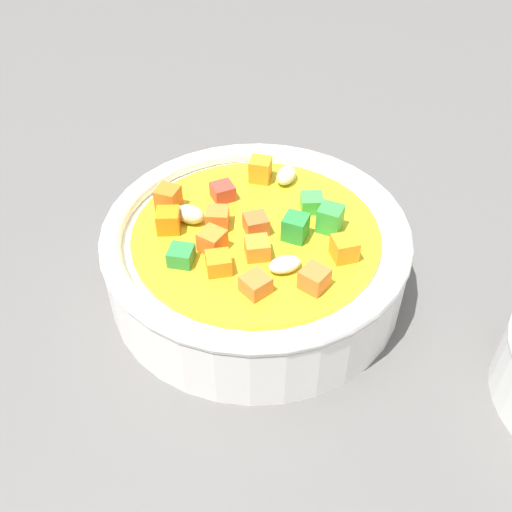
% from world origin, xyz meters
% --- Properties ---
extents(ground_plane, '(1.40, 1.40, 0.02)m').
position_xyz_m(ground_plane, '(0.00, 0.00, -0.01)').
color(ground_plane, '#565451').
extents(soup_bowl_main, '(0.21, 0.21, 0.07)m').
position_xyz_m(soup_bowl_main, '(0.00, -0.00, 0.03)').
color(soup_bowl_main, white).
rests_on(soup_bowl_main, ground_plane).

